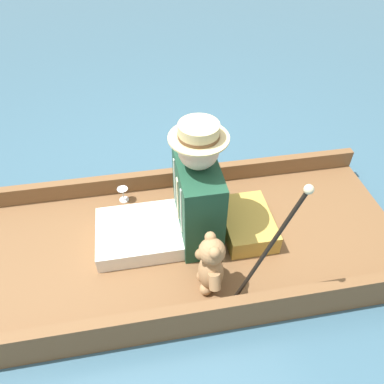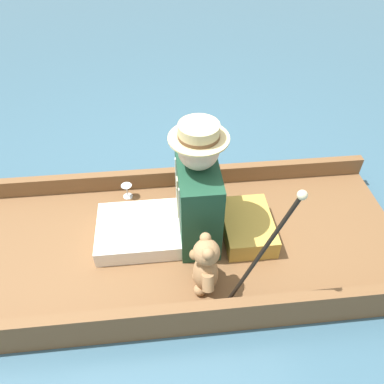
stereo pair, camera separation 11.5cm
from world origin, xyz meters
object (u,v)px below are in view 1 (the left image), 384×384
(teddy_bear, at_px, (211,266))
(seated_person, at_px, (183,201))
(wine_glass, at_px, (123,192))
(walking_cane, at_px, (273,242))

(teddy_bear, bearing_deg, seated_person, 11.86)
(wine_glass, bearing_deg, seated_person, -136.02)
(teddy_bear, xyz_separation_m, wine_glass, (0.78, 0.45, -0.10))
(seated_person, height_order, walking_cane, walking_cane)
(wine_glass, distance_m, walking_cane, 1.21)
(teddy_bear, height_order, walking_cane, walking_cane)
(teddy_bear, bearing_deg, walking_cane, -116.60)
(seated_person, distance_m, walking_cane, 0.66)
(seated_person, bearing_deg, walking_cane, -157.84)
(seated_person, xyz_separation_m, teddy_bear, (-0.40, -0.08, -0.11))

